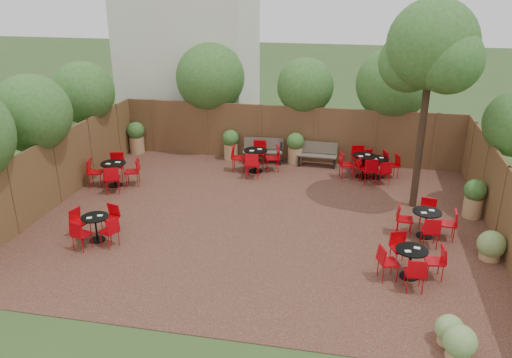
# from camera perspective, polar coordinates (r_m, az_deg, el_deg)

# --- Properties ---
(ground) EXTENTS (80.00, 80.00, 0.00)m
(ground) POSITION_cam_1_polar(r_m,az_deg,el_deg) (14.01, 0.57, -4.62)
(ground) COLOR #354F23
(ground) RESTS_ON ground
(courtyard_paving) EXTENTS (12.00, 10.00, 0.02)m
(courtyard_paving) POSITION_cam_1_polar(r_m,az_deg,el_deg) (14.00, 0.57, -4.58)
(courtyard_paving) COLOR #361B16
(courtyard_paving) RESTS_ON ground
(fence_back) EXTENTS (12.00, 0.08, 2.00)m
(fence_back) POSITION_cam_1_polar(r_m,az_deg,el_deg) (18.26, 3.56, 5.05)
(fence_back) COLOR #4F2C1D
(fence_back) RESTS_ON ground
(fence_left) EXTENTS (0.08, 10.00, 2.00)m
(fence_left) POSITION_cam_1_polar(r_m,az_deg,el_deg) (15.78, -21.33, 0.87)
(fence_left) COLOR #4F2C1D
(fence_left) RESTS_ON ground
(fence_right) EXTENTS (0.08, 10.00, 2.00)m
(fence_right) POSITION_cam_1_polar(r_m,az_deg,el_deg) (13.88, 25.74, -2.63)
(fence_right) COLOR #4F2C1D
(fence_right) RESTS_ON ground
(neighbour_building) EXTENTS (5.00, 4.00, 8.00)m
(neighbour_building) POSITION_cam_1_polar(r_m,az_deg,el_deg) (21.58, -7.43, 15.62)
(neighbour_building) COLOR beige
(neighbour_building) RESTS_ON ground
(overhang_foliage) EXTENTS (15.45, 10.80, 2.54)m
(overhang_foliage) POSITION_cam_1_polar(r_m,az_deg,el_deg) (16.24, -4.96, 9.10)
(overhang_foliage) COLOR #2C591D
(overhang_foliage) RESTS_ON ground
(courtyard_tree) EXTENTS (2.58, 2.48, 5.73)m
(courtyard_tree) POSITION_cam_1_polar(r_m,az_deg,el_deg) (14.34, 18.94, 13.24)
(courtyard_tree) COLOR black
(courtyard_tree) RESTS_ON courtyard_paving
(park_bench_left) EXTENTS (1.44, 0.63, 0.86)m
(park_bench_left) POSITION_cam_1_polar(r_m,az_deg,el_deg) (18.18, 0.79, 3.25)
(park_bench_left) COLOR brown
(park_bench_left) RESTS_ON courtyard_paving
(park_bench_right) EXTENTS (1.37, 0.50, 0.84)m
(park_bench_right) POSITION_cam_1_polar(r_m,az_deg,el_deg) (17.95, 6.85, 2.80)
(park_bench_right) COLOR brown
(park_bench_right) RESTS_ON courtyard_paving
(bistro_tables) EXTENTS (10.79, 7.49, 0.90)m
(bistro_tables) POSITION_cam_1_polar(r_m,az_deg,el_deg) (15.10, 3.24, -0.80)
(bistro_tables) COLOR black
(bistro_tables) RESTS_ON courtyard_paving
(planters) EXTENTS (11.92, 3.99, 1.18)m
(planters) POSITION_cam_1_polar(r_m,az_deg,el_deg) (17.46, 0.70, 3.02)
(planters) COLOR #A57E52
(planters) RESTS_ON courtyard_paving
(low_shrubs) EXTENTS (1.96, 4.29, 0.70)m
(low_shrubs) POSITION_cam_1_polar(r_m,az_deg,el_deg) (11.40, 23.12, -11.29)
(low_shrubs) COLOR #A57E52
(low_shrubs) RESTS_ON courtyard_paving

